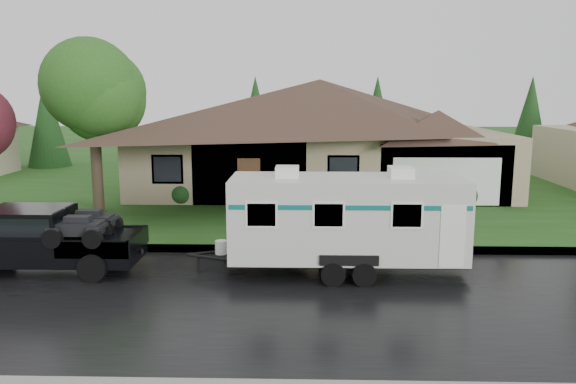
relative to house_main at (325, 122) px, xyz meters
The scene contains 9 objects.
ground 14.48m from the house_main, 99.41° to the right, with size 140.00×140.00×0.00m, color #214B17.
road 16.40m from the house_main, 98.24° to the right, with size 140.00×8.00×0.01m, color black.
curb 12.32m from the house_main, 101.19° to the right, with size 140.00×0.50×0.15m, color gray.
lawn 4.36m from the house_main, 153.11° to the left, with size 140.00×26.00×0.15m, color #214B17.
house_main is the anchor object (origin of this frame).
tree_left_green 11.66m from the house_main, 147.29° to the right, with size 4.25×4.25×7.04m.
shrub_row 5.42m from the house_main, 93.69° to the right, with size 13.60×1.00×1.00m.
pickup_truck 16.51m from the house_main, 122.41° to the right, with size 5.54×2.11×1.85m.
travel_trailer 13.90m from the house_main, 89.75° to the right, with size 6.84×2.40×3.07m.
Camera 1 is at (1.11, -15.33, 5.10)m, focal length 35.00 mm.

